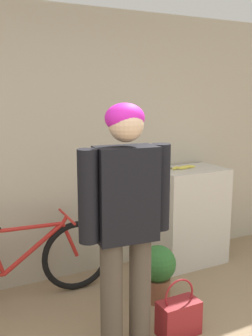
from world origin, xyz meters
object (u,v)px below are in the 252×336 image
(person, at_px, (126,212))
(banana, at_px, (183,167))
(bicycle, at_px, (18,264))
(potted_plant, at_px, (158,270))
(handbag, at_px, (179,316))

(person, height_order, banana, person)
(bicycle, xyz_separation_m, banana, (1.74, 0.03, 0.70))
(person, bearing_deg, potted_plant, 46.77)
(person, bearing_deg, handbag, 5.09)
(person, xyz_separation_m, handbag, (0.45, -0.01, -0.89))
(bicycle, bearing_deg, handbag, -45.06)
(bicycle, distance_m, potted_plant, 1.22)
(person, bearing_deg, bicycle, 122.55)
(bicycle, distance_m, handbag, 1.43)
(person, relative_size, banana, 5.76)
(handbag, relative_size, potted_plant, 0.89)
(banana, bearing_deg, potted_plant, -138.73)
(potted_plant, bearing_deg, handbag, -103.88)
(person, height_order, bicycle, person)
(potted_plant, bearing_deg, bicycle, 153.77)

